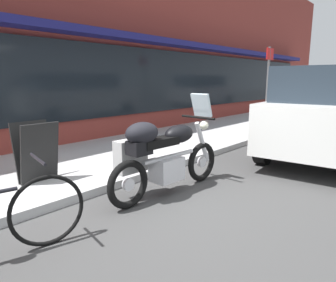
% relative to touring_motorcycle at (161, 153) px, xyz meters
% --- Properties ---
extents(ground_plane, '(80.00, 80.00, 0.00)m').
position_rel_touring_motorcycle_xyz_m(ground_plane, '(-0.25, -0.45, -0.60)').
color(ground_plane, '#3D3D3D').
extents(storefront_building, '(22.01, 0.90, 6.08)m').
position_rel_touring_motorcycle_xyz_m(storefront_building, '(6.76, 3.76, 2.38)').
color(storefront_building, maroon).
rests_on(storefront_building, ground_plane).
extents(sidewalk_curb, '(30.00, 2.97, 0.12)m').
position_rel_touring_motorcycle_xyz_m(sidewalk_curb, '(8.75, 2.11, -0.54)').
color(sidewalk_curb, '#ADADAD').
rests_on(sidewalk_curb, ground_plane).
extents(touring_motorcycle, '(2.11, 0.74, 1.39)m').
position_rel_touring_motorcycle_xyz_m(touring_motorcycle, '(0.00, 0.00, 0.00)').
color(touring_motorcycle, black).
rests_on(touring_motorcycle, ground_plane).
extents(parked_minivan, '(5.07, 2.46, 1.82)m').
position_rel_touring_motorcycle_xyz_m(parked_minivan, '(4.10, -1.21, 0.36)').
color(parked_minivan, silver).
rests_on(parked_minivan, ground_plane).
extents(sandwich_board_sign, '(0.55, 0.40, 0.87)m').
position_rel_touring_motorcycle_xyz_m(sandwich_board_sign, '(-1.01, 1.54, -0.04)').
color(sandwich_board_sign, black).
rests_on(sandwich_board_sign, sidewalk_curb).
extents(parking_sign_pole, '(0.44, 0.07, 2.39)m').
position_rel_touring_motorcycle_xyz_m(parking_sign_pole, '(5.68, 0.99, 0.94)').
color(parking_sign_pole, '#59595B').
rests_on(parking_sign_pole, sidewalk_curb).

